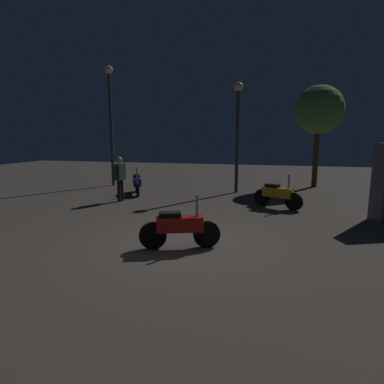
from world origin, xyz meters
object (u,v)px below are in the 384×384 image
Objects in this scene: motorcycle_blue_parked_left at (137,183)px; streetlamp_far at (110,112)px; motorcycle_orange_parked_right at (278,195)px; streetlamp_near at (238,122)px; person_rider_beside at (120,175)px; motorcycle_red_foreground at (180,227)px.

streetlamp_far reaches higher than motorcycle_blue_parked_left.
motorcycle_orange_parked_right is 3.85m from streetlamp_near.
motorcycle_blue_parked_left is at bearing 103.00° from person_rider_beside.
motorcycle_orange_parked_right is 5.41m from person_rider_beside.
motorcycle_orange_parked_right is at bearing -22.71° from streetlamp_far.
motorcycle_red_foreground is at bearing -38.24° from person_rider_beside.
streetlamp_far is at bearing 174.51° from streetlamp_near.
person_rider_beside reaches higher than motorcycle_orange_parked_right.
person_rider_beside reaches higher than motorcycle_red_foreground.
streetlamp_far is at bearing -159.07° from motorcycle_blue_parked_left.
motorcycle_red_foreground is 1.05× the size of motorcycle_orange_parked_right.
motorcycle_blue_parked_left is 5.54m from motorcycle_orange_parked_right.
streetlamp_far reaches higher than streetlamp_near.
motorcycle_blue_parked_left is 4.07m from streetlamp_far.
motorcycle_blue_parked_left is 1.55m from person_rider_beside.
motorcycle_blue_parked_left is (-3.42, 5.56, 0.00)m from motorcycle_red_foreground.
streetlamp_near is at bearing 67.51° from motorcycle_red_foreground.
person_rider_beside is at bearing -143.38° from streetlamp_near.
motorcycle_red_foreground is 5.35m from person_rider_beside.
person_rider_beside is at bearing 110.30° from motorcycle_red_foreground.
person_rider_beside is (-5.38, -0.25, 0.49)m from motorcycle_orange_parked_right.
person_rider_beside is 0.36× the size of streetlamp_near.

